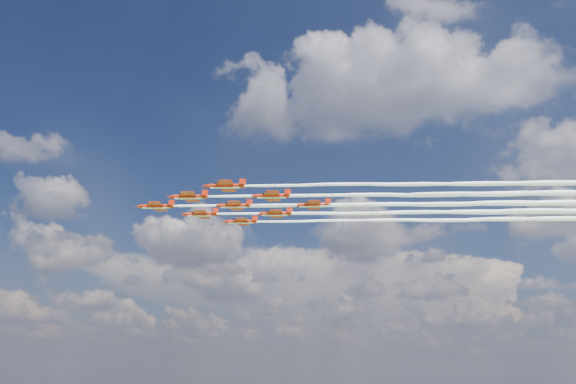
# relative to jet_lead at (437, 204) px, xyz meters

# --- Properties ---
(jet_lead) EXTENTS (133.82, 47.87, 2.37)m
(jet_lead) POSITION_rel_jet_lead_xyz_m (0.00, 0.00, 0.00)
(jet_lead) COLOR red
(jet_row2_port) EXTENTS (133.82, 47.87, 2.37)m
(jet_row2_port) POSITION_rel_jet_lead_xyz_m (11.37, -4.19, 0.00)
(jet_row2_port) COLOR red
(jet_row2_starb) EXTENTS (133.82, 47.87, 2.37)m
(jet_row2_starb) POSITION_rel_jet_lead_xyz_m (6.55, 10.19, 0.00)
(jet_row2_starb) COLOR red
(jet_row3_port) EXTENTS (133.82, 47.87, 2.37)m
(jet_row3_port) POSITION_rel_jet_lead_xyz_m (22.73, -8.39, 0.00)
(jet_row3_port) COLOR red
(jet_row3_centre) EXTENTS (133.82, 47.87, 2.37)m
(jet_row3_centre) POSITION_rel_jet_lead_xyz_m (17.92, 6.00, 0.00)
(jet_row3_centre) COLOR red
(jet_row3_starb) EXTENTS (133.82, 47.87, 2.37)m
(jet_row3_starb) POSITION_rel_jet_lead_xyz_m (13.10, 20.38, 0.00)
(jet_row3_starb) COLOR red
(jet_row4_port) EXTENTS (133.82, 47.87, 2.37)m
(jet_row4_port) POSITION_rel_jet_lead_xyz_m (29.28, 1.81, 0.00)
(jet_row4_port) COLOR red
(jet_row4_starb) EXTENTS (133.82, 47.87, 2.37)m
(jet_row4_starb) POSITION_rel_jet_lead_xyz_m (24.47, 16.19, 0.00)
(jet_row4_starb) COLOR red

